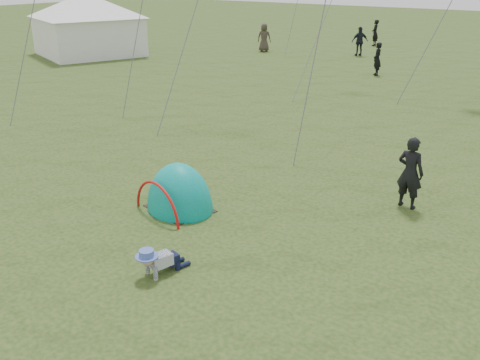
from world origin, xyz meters
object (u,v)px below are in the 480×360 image
Objects in this scene: crawling_toddler at (158,260)px; standing_adult at (410,173)px; event_marquee at (87,22)px; popup_tent at (180,209)px.

crawling_toddler is 6.04m from standing_adult.
crawling_toddler is 0.13× the size of event_marquee.
crawling_toddler is 27.04m from event_marquee.
standing_adult reaches higher than popup_tent.
popup_tent is 1.31× the size of standing_adult.
standing_adult is 26.45m from event_marquee.
popup_tent is at bearing 43.16° from standing_adult.
standing_adult is (2.59, 5.43, 0.55)m from crawling_toddler.
popup_tent is at bearing 138.14° from crawling_toddler.
standing_adult is 0.29× the size of event_marquee.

